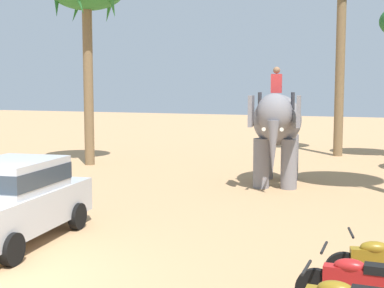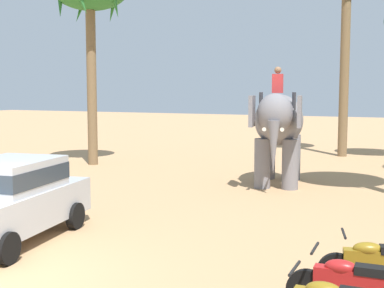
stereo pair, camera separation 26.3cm
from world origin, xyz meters
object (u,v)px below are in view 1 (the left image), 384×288
(elephant_with_mahout, at_px, (277,125))
(car_sedan_foreground, at_px, (11,198))
(motorcycle_far_in_row, at_px, (384,263))
(motorcycle_fourth_in_row, at_px, (361,284))

(elephant_with_mahout, bearing_deg, car_sedan_foreground, -109.07)
(car_sedan_foreground, relative_size, motorcycle_far_in_row, 2.47)
(car_sedan_foreground, xyz_separation_m, elephant_with_mahout, (3.05, 8.81, 1.06))
(elephant_with_mahout, bearing_deg, motorcycle_fourth_in_row, -67.44)
(car_sedan_foreground, distance_m, elephant_with_mahout, 9.39)
(motorcycle_fourth_in_row, xyz_separation_m, motorcycle_far_in_row, (0.21, 1.06, 0.00))
(elephant_with_mahout, relative_size, motorcycle_far_in_row, 2.28)
(motorcycle_far_in_row, bearing_deg, motorcycle_fourth_in_row, -100.99)
(car_sedan_foreground, height_order, elephant_with_mahout, elephant_with_mahout)
(car_sedan_foreground, xyz_separation_m, motorcycle_far_in_row, (7.19, 0.40, -0.46))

